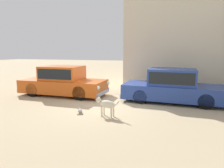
# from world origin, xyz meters

# --- Properties ---
(ground_plane) EXTENTS (80.00, 80.00, 0.00)m
(ground_plane) POSITION_xyz_m (0.00, 0.00, 0.00)
(ground_plane) COLOR tan
(parked_sedan_nearest) EXTENTS (4.55, 1.80, 1.52)m
(parked_sedan_nearest) POSITION_xyz_m (-2.66, 1.31, 0.74)
(parked_sedan_nearest) COLOR #D15619
(parked_sedan_nearest) RESTS_ON ground_plane
(parked_sedan_second) EXTENTS (4.60, 1.96, 1.51)m
(parked_sedan_second) POSITION_xyz_m (2.83, 1.47, 0.74)
(parked_sedan_second) COLOR navy
(parked_sedan_second) RESTS_ON ground_plane
(stray_dog_spotted) EXTENTS (0.97, 0.34, 0.68)m
(stray_dog_spotted) POSITION_xyz_m (0.62, -1.37, 0.43)
(stray_dog_spotted) COLOR beige
(stray_dog_spotted) RESTS_ON ground_plane
(stray_cat) EXTENTS (0.39, 0.56, 0.16)m
(stray_cat) POSITION_xyz_m (-0.47, -1.25, 0.08)
(stray_cat) COLOR gray
(stray_cat) RESTS_ON ground_plane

